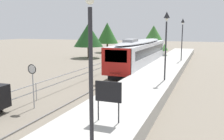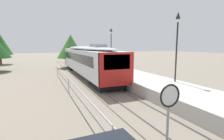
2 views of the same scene
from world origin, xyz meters
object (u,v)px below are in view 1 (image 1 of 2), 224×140
at_px(speed_limit_sign, 32,75).
at_px(platform_notice_board, 108,93).
at_px(platform_lamp_near_end, 90,40).
at_px(platform_lamp_mid_platform, 166,33).
at_px(platform_lamp_far_end, 182,31).
at_px(commuter_train, 141,52).

bearing_deg(speed_limit_sign, platform_notice_board, -22.91).
distance_m(platform_lamp_near_end, platform_lamp_mid_platform, 13.43).
bearing_deg(platform_lamp_far_end, commuter_train, -143.04).
bearing_deg(speed_limit_sign, platform_lamp_mid_platform, 46.93).
bearing_deg(commuter_train, platform_lamp_mid_platform, -65.50).
height_order(platform_lamp_near_end, platform_lamp_mid_platform, same).
relative_size(platform_lamp_far_end, platform_notice_board, 2.97).
bearing_deg(commuter_train, speed_limit_sign, -97.73).
relative_size(commuter_train, platform_lamp_near_end, 3.38).
distance_m(commuter_train, platform_lamp_mid_platform, 11.27).
distance_m(platform_lamp_mid_platform, platform_lamp_far_end, 13.43).
height_order(platform_lamp_mid_platform, speed_limit_sign, platform_lamp_mid_platform).
height_order(platform_lamp_mid_platform, platform_lamp_far_end, same).
xyz_separation_m(platform_notice_board, speed_limit_sign, (-6.06, 2.56, -0.06)).
bearing_deg(platform_lamp_mid_platform, speed_limit_sign, -133.07).
distance_m(platform_lamp_far_end, platform_notice_board, 23.54).
bearing_deg(platform_lamp_far_end, platform_lamp_near_end, -90.00).
xyz_separation_m(platform_lamp_near_end, platform_notice_board, (-0.87, 3.47, -2.44)).
xyz_separation_m(commuter_train, platform_lamp_mid_platform, (4.56, -10.00, 2.48)).
height_order(platform_lamp_mid_platform, platform_notice_board, platform_lamp_mid_platform).
relative_size(platform_lamp_near_end, platform_lamp_mid_platform, 1.00).
bearing_deg(speed_limit_sign, platform_lamp_near_end, -41.04).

